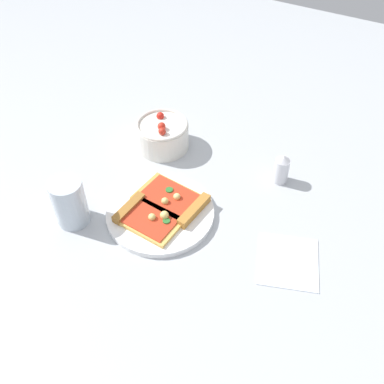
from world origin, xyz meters
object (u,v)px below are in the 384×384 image
Objects in this scene: pizza_slice_near at (146,217)px; salad_bowl at (162,134)px; paper_napkin at (288,261)px; soda_glass at (70,203)px; pepper_shaker at (282,169)px; plate at (160,213)px; pizza_slice_far at (175,201)px.

salad_bowl reaches higher than pizza_slice_near.
soda_glass is at bearing 105.05° from paper_napkin.
pepper_shaker is at bearing -46.33° from soda_glass.
soda_glass is (-0.31, 0.04, 0.01)m from salad_bowl.
paper_napkin is 0.24m from pepper_shaker.
pepper_shaker is at bearing -85.24° from salad_bowl.
pepper_shaker is at bearing 25.47° from paper_napkin.
salad_bowl is at bearing 23.97° from pizza_slice_near.
plate is 0.30m from pepper_shaker.
salad_bowl is (0.24, 0.11, 0.02)m from pizza_slice_near.
paper_napkin is at bearing -74.95° from soda_glass.
salad_bowl is at bearing 38.56° from pizza_slice_far.
pizza_slice_far is 1.23× the size of paper_napkin.
soda_glass is (-0.14, 0.17, 0.03)m from pizza_slice_far.
plate is at bearing -56.91° from soda_glass.
salad_bowl reaches higher than pizza_slice_far.
paper_napkin is (-0.19, -0.41, -0.04)m from salad_bowl.
pizza_slice_near is 1.82× the size of pepper_shaker.
plate is 0.29m from paper_napkin.
pizza_slice_near is 1.04× the size of salad_bowl.
pizza_slice_far is at bearing -51.66° from soda_glass.
soda_glass reaches higher than pepper_shaker.
soda_glass reaches higher than paper_napkin.
soda_glass reaches higher than plate.
salad_bowl is at bearing 65.62° from paper_napkin.
salad_bowl is 1.02× the size of paper_napkin.
soda_glass is 0.86× the size of paper_napkin.
plate reaches higher than paper_napkin.
pizza_slice_near is 1.06× the size of paper_napkin.
pizza_slice_near is at bearing 161.18° from plate.
salad_bowl is 1.18× the size of soda_glass.
pepper_shaker reaches higher than plate.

